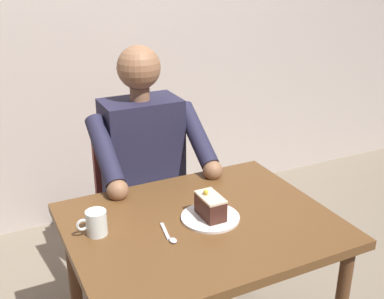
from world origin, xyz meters
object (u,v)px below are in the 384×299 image
at_px(coffee_cup, 96,222).
at_px(seated_person, 149,177).
at_px(dessert_spoon, 169,236).
at_px(cake_slice, 211,206).
at_px(chair, 138,193).
at_px(dining_table, 201,241).

bearing_deg(coffee_cup, seated_person, -129.23).
height_order(coffee_cup, dessert_spoon, coffee_cup).
height_order(cake_slice, dessert_spoon, cake_slice).
distance_m(cake_slice, dessert_spoon, 0.20).
height_order(chair, seated_person, seated_person).
bearing_deg(seated_person, chair, -90.00).
distance_m(chair, cake_slice, 0.76).
height_order(dining_table, seated_person, seated_person).
relative_size(dining_table, cake_slice, 7.50).
distance_m(dining_table, dessert_spoon, 0.18).
bearing_deg(cake_slice, coffee_cup, -11.56).
bearing_deg(seated_person, cake_slice, 94.14).
xyz_separation_m(seated_person, cake_slice, (-0.04, 0.54, 0.11)).
bearing_deg(dining_table, coffee_cup, -12.55).
xyz_separation_m(dining_table, dessert_spoon, (0.15, 0.05, 0.09)).
relative_size(chair, cake_slice, 6.79).
bearing_deg(chair, dessert_spoon, 78.83).
bearing_deg(cake_slice, chair, -86.84).
height_order(chair, coffee_cup, chair).
xyz_separation_m(seated_person, dessert_spoon, (0.15, 0.59, 0.06)).
bearing_deg(chair, cake_slice, 93.16).
distance_m(dining_table, chair, 0.72).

